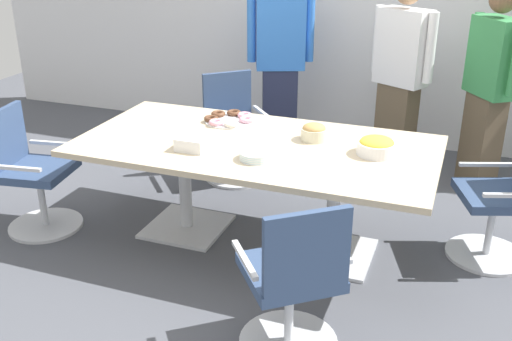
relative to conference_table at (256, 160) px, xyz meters
The scene contains 14 objects.
ground_plane 0.63m from the conference_table, ahead, with size 10.00×10.00×0.01m, color #4C4F56.
conference_table is the anchor object (origin of this frame).
office_chair_0 1.66m from the conference_table, 167.28° to the right, with size 0.62×0.62×0.91m.
office_chair_1 1.21m from the conference_table, 60.23° to the right, with size 0.76×0.76×0.91m.
office_chair_2 1.66m from the conference_table, 13.06° to the left, with size 0.69×0.69×0.91m.
office_chair_3 1.21m from the conference_table, 119.93° to the left, with size 0.76×0.76×0.91m.
person_standing_0 1.75m from the conference_table, 102.98° to the left, with size 0.60×0.37×1.78m.
person_standing_1 1.82m from the conference_table, 66.78° to the left, with size 0.58×0.40×1.70m.
person_standing_2 2.18m from the conference_table, 48.39° to the left, with size 0.44×0.54×1.66m.
snack_bowl_cookies 0.44m from the conference_table, 29.69° to the left, with size 0.18×0.18×0.12m.
snack_bowl_chips_yellow 0.81m from the conference_table, ahead, with size 0.25×0.25×0.12m.
donut_platter 0.52m from the conference_table, 134.20° to the left, with size 0.37×0.37×0.04m.
plate_stack 0.33m from the conference_table, 68.73° to the right, with size 0.21×0.21×0.05m.
napkin_pile 0.45m from the conference_table, 145.22° to the right, with size 0.19×0.19×0.09m, color white.
Camera 1 is at (1.31, -3.51, 2.16)m, focal length 41.91 mm.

